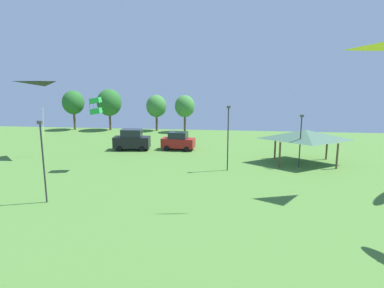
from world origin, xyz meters
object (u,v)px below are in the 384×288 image
Objects in this scene: light_post_2 at (43,157)px; treeline_tree_1 at (109,103)px; parked_car_leftmost at (132,140)px; light_post_1 at (301,137)px; treeline_tree_2 at (156,106)px; kite_flying_6 at (46,98)px; park_pavilion at (305,135)px; parked_car_second_from_left at (178,141)px; treeline_tree_3 at (185,106)px; kite_flying_2 at (383,56)px; light_post_0 at (228,135)px; kite_flying_3 at (96,106)px; treeline_tree_0 at (73,103)px.

light_post_2 is 33.89m from treeline_tree_1.
parked_car_leftmost is 0.85× the size of light_post_1.
light_post_1 is 28.77m from treeline_tree_2.
kite_flying_6 is 0.83× the size of treeline_tree_2.
light_post_2 is at bearing -146.65° from park_pavilion.
parked_car_second_from_left is 0.70× the size of treeline_tree_3.
treeline_tree_3 is at bearing 121.88° from kite_flying_2.
light_post_0 is 1.07× the size of treeline_tree_2.
parked_car_second_from_left is 15.29m from park_pavilion.
parked_car_leftmost is 0.77× the size of treeline_tree_2.
light_post_2 is at bearing -91.67° from treeline_tree_2.
parked_car_leftmost is 0.66× the size of treeline_tree_1.
kite_flying_6 reaches higher than treeline_tree_2.
kite_flying_3 is 0.24× the size of treeline_tree_1.
light_post_2 reaches higher than parked_car_second_from_left.
parked_car_leftmost is (9.11, 3.16, -5.34)m from kite_flying_6.
parked_car_second_from_left is 0.79× the size of light_post_1.
kite_flying_3 reaches higher than park_pavilion.
kite_flying_6 is 0.81× the size of light_post_2.
treeline_tree_0 is 19.11m from treeline_tree_3.
kite_flying_3 is 0.34× the size of kite_flying_6.
treeline_tree_2 is at bearing 88.77° from kite_flying_3.
light_post_2 is at bearing -142.21° from light_post_0.
light_post_1 is 0.89× the size of light_post_2.
park_pavilion is 1.96m from light_post_1.
light_post_2 is (7.98, -15.06, -3.17)m from kite_flying_6.
treeline_tree_2 is (14.21, 0.57, -0.52)m from treeline_tree_0.
kite_flying_3 reaches higher than treeline_tree_2.
light_post_1 is at bearing -20.47° from parked_car_second_from_left.
parked_car_leftmost is at bearing 162.64° from light_post_1.
kite_flying_6 is 29.44m from park_pavilion.
treeline_tree_1 reaches higher than parked_car_second_from_left.
light_post_2 is (-20.40, -12.20, 0.36)m from light_post_1.
park_pavilion is (14.33, -4.97, 1.95)m from parked_car_second_from_left.
kite_flying_2 is 14.47m from light_post_0.
treeline_tree_2 is (0.52, 24.29, -2.22)m from kite_flying_3.
light_post_1 is (7.23, 1.99, -0.50)m from light_post_0.
light_post_0 is 0.96× the size of treeline_tree_0.
treeline_tree_2 is at bearing 170.69° from treeline_tree_3.
treeline_tree_2 is at bearing 132.50° from light_post_1.
park_pavilion is 28.08m from treeline_tree_2.
kite_flying_6 is 28.73m from light_post_1.
kite_flying_6 is at bearing 167.08° from light_post_0.
kite_flying_3 is at bearing 166.65° from kite_flying_2.
light_post_1 is at bearing -54.54° from treeline_tree_3.
kite_flying_3 reaches higher than light_post_2.
treeline_tree_1 is 8.03m from treeline_tree_2.
kite_flying_2 is 34.80m from treeline_tree_3.
parked_car_second_from_left is at bearing -34.59° from treeline_tree_0.
treeline_tree_0 is at bearing -177.13° from treeline_tree_1.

